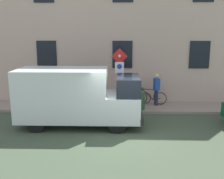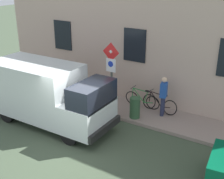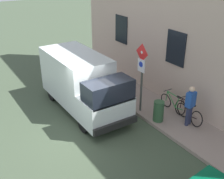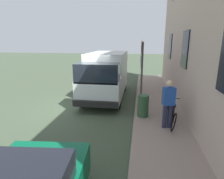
% 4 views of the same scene
% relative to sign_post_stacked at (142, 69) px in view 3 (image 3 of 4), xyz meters
% --- Properties ---
extents(ground_plane, '(80.00, 80.00, 0.00)m').
position_rel_sign_post_stacked_xyz_m(ground_plane, '(-2.73, -0.15, -2.16)').
color(ground_plane, '#3C4936').
extents(sidewalk_slab, '(1.99, 17.37, 0.14)m').
position_rel_sign_post_stacked_xyz_m(sidewalk_slab, '(0.78, -0.15, -2.09)').
color(sidewalk_slab, gray).
rests_on(sidewalk_slab, ground_plane).
extents(building_facade, '(0.75, 15.37, 8.76)m').
position_rel_sign_post_stacked_xyz_m(building_facade, '(2.12, -0.15, 2.22)').
color(building_facade, '#C0A595').
rests_on(building_facade, ground_plane).
extents(sign_post_stacked, '(0.15, 0.56, 3.00)m').
position_rel_sign_post_stacked_xyz_m(sign_post_stacked, '(0.00, 0.00, 0.00)').
color(sign_post_stacked, '#474C47').
rests_on(sign_post_stacked, sidewalk_slab).
extents(delivery_van, '(2.04, 5.35, 2.50)m').
position_rel_sign_post_stacked_xyz_m(delivery_van, '(-1.91, 1.83, -0.83)').
color(delivery_van, silver).
rests_on(delivery_van, ground_plane).
extents(bicycle_black, '(0.47, 1.72, 0.89)m').
position_rel_sign_post_stacked_xyz_m(bicycle_black, '(1.22, -1.73, -1.65)').
color(bicycle_black, black).
rests_on(bicycle_black, sidewalk_slab).
extents(bicycle_green, '(0.46, 1.71, 0.89)m').
position_rel_sign_post_stacked_xyz_m(bicycle_green, '(1.22, -0.88, -1.65)').
color(bicycle_green, black).
rests_on(bicycle_green, sidewalk_slab).
extents(pedestrian, '(0.44, 0.33, 1.72)m').
position_rel_sign_post_stacked_xyz_m(pedestrian, '(0.97, -1.99, -1.09)').
color(pedestrian, '#262B47').
rests_on(pedestrian, sidewalk_slab).
extents(litter_bin, '(0.44, 0.44, 0.90)m').
position_rel_sign_post_stacked_xyz_m(litter_bin, '(0.14, -1.09, -1.57)').
color(litter_bin, '#2D5133').
rests_on(litter_bin, sidewalk_slab).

